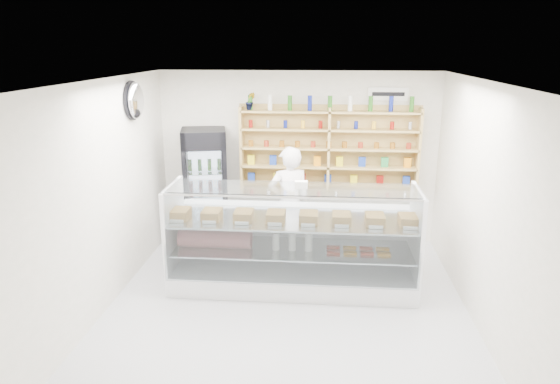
{
  "coord_description": "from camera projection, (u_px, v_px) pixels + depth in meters",
  "views": [
    {
      "loc": [
        0.4,
        -5.51,
        3.18
      ],
      "look_at": [
        -0.16,
        0.9,
        1.28
      ],
      "focal_mm": 32.0,
      "sensor_mm": 36.0,
      "label": 1
    }
  ],
  "objects": [
    {
      "name": "drinks_cooler",
      "position": [
        206.0,
        187.0,
        8.09
      ],
      "size": [
        0.82,
        0.8,
        1.91
      ],
      "rotation": [
        0.0,
        0.0,
        0.22
      ],
      "color": "black",
      "rests_on": "floor"
    },
    {
      "name": "wall_shelving",
      "position": [
        329.0,
        149.0,
        7.94
      ],
      "size": [
        2.84,
        0.28,
        1.33
      ],
      "color": "tan",
      "rests_on": "back_wall"
    },
    {
      "name": "potted_plant",
      "position": [
        250.0,
        101.0,
        7.84
      ],
      "size": [
        0.18,
        0.15,
        0.28
      ],
      "primitive_type": "imported",
      "rotation": [
        0.0,
        0.0,
        0.23
      ],
      "color": "#1E6626",
      "rests_on": "wall_shelving"
    },
    {
      "name": "room",
      "position": [
        287.0,
        204.0,
        5.8
      ],
      "size": [
        5.0,
        5.0,
        5.0
      ],
      "color": "#A9AAAE",
      "rests_on": "ground"
    },
    {
      "name": "shop_worker",
      "position": [
        289.0,
        203.0,
        7.55
      ],
      "size": [
        0.74,
        0.61,
        1.75
      ],
      "primitive_type": "imported",
      "rotation": [
        0.0,
        0.0,
        3.49
      ],
      "color": "silver",
      "rests_on": "floor"
    },
    {
      "name": "display_counter",
      "position": [
        292.0,
        260.0,
        6.75
      ],
      "size": [
        3.27,
        0.98,
        1.42
      ],
      "color": "white",
      "rests_on": "floor"
    },
    {
      "name": "wall_sign",
      "position": [
        388.0,
        94.0,
        7.75
      ],
      "size": [
        0.62,
        0.03,
        0.2
      ],
      "primitive_type": "cube",
      "color": "white",
      "rests_on": "back_wall"
    },
    {
      "name": "security_mirror",
      "position": [
        136.0,
        101.0,
        6.83
      ],
      "size": [
        0.15,
        0.5,
        0.5
      ],
      "primitive_type": "ellipsoid",
      "color": "silver",
      "rests_on": "left_wall"
    }
  ]
}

